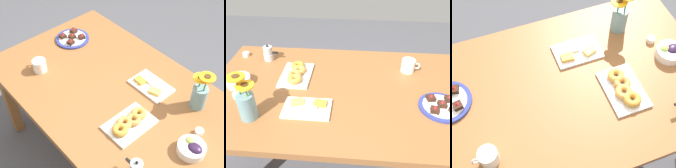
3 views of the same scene
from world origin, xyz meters
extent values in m
plane|color=#4C4C51|center=(0.00, 0.00, 0.00)|extent=(6.00, 6.00, 0.00)
cube|color=brown|center=(0.00, 0.00, 0.72)|extent=(1.60, 1.00, 0.04)
cube|color=brown|center=(-0.72, 0.42, 0.35)|extent=(0.07, 0.07, 0.70)
cube|color=brown|center=(0.72, 0.42, 0.35)|extent=(0.07, 0.07, 0.70)
cylinder|color=white|center=(0.44, 0.24, 0.78)|extent=(0.09, 0.09, 0.09)
cylinder|color=brown|center=(0.44, 0.24, 0.82)|extent=(0.08, 0.08, 0.00)
torus|color=white|center=(0.50, 0.24, 0.78)|extent=(0.05, 0.01, 0.05)
cylinder|color=white|center=(-0.62, 0.00, 0.77)|extent=(0.15, 0.15, 0.05)
ellipsoid|color=#2D1938|center=(-0.64, 0.00, 0.79)|extent=(0.08, 0.07, 0.04)
ellipsoid|color=#9EC14C|center=(-0.59, -0.02, 0.79)|extent=(0.05, 0.04, 0.04)
cube|color=white|center=(-0.15, -0.20, 0.75)|extent=(0.26, 0.17, 0.01)
cube|color=#EFB74C|center=(-0.21, -0.17, 0.76)|extent=(0.08, 0.07, 0.02)
cube|color=white|center=(-0.13, -0.22, 0.76)|extent=(0.08, 0.06, 0.01)
cube|color=orange|center=(-0.08, -0.17, 0.76)|extent=(0.07, 0.06, 0.02)
cube|color=white|center=(-0.28, 0.12, 0.75)|extent=(0.19, 0.28, 0.01)
torus|color=gold|center=(-0.27, 0.04, 0.77)|extent=(0.10, 0.10, 0.04)
torus|color=#D8833E|center=(-0.28, 0.09, 0.77)|extent=(0.12, 0.12, 0.03)
torus|color=gold|center=(-0.27, 0.15, 0.77)|extent=(0.11, 0.11, 0.03)
torus|color=#C6872F|center=(-0.29, 0.20, 0.77)|extent=(0.10, 0.10, 0.04)
cylinder|color=white|center=(-0.58, -0.13, 0.75)|extent=(0.05, 0.05, 0.03)
cylinder|color=#C68923|center=(-0.58, -0.13, 0.76)|extent=(0.04, 0.04, 0.01)
cylinder|color=white|center=(-0.71, 0.35, 0.75)|extent=(0.05, 0.05, 0.03)
cylinder|color=maroon|center=(-0.71, 0.35, 0.76)|extent=(0.04, 0.04, 0.01)
cylinder|color=navy|center=(0.58, -0.12, 0.75)|extent=(0.25, 0.25, 0.01)
cylinder|color=white|center=(0.58, -0.12, 0.75)|extent=(0.20, 0.20, 0.01)
cube|color=#381E14|center=(0.53, -0.07, 0.77)|extent=(0.05, 0.05, 0.02)
cone|color=red|center=(0.53, -0.07, 0.79)|extent=(0.02, 0.02, 0.01)
cube|color=#381E14|center=(0.63, -0.07, 0.77)|extent=(0.04, 0.04, 0.02)
cone|color=red|center=(0.63, -0.07, 0.79)|extent=(0.02, 0.02, 0.01)
cube|color=#381E14|center=(0.53, -0.17, 0.77)|extent=(0.05, 0.05, 0.02)
cone|color=red|center=(0.53, -0.17, 0.79)|extent=(0.02, 0.02, 0.01)
cube|color=#381E14|center=(0.58, -0.12, 0.77)|extent=(0.05, 0.05, 0.02)
cone|color=red|center=(0.58, -0.12, 0.79)|extent=(0.02, 0.02, 0.01)
cylinder|color=#6B939E|center=(-0.44, -0.28, 0.81)|extent=(0.09, 0.09, 0.15)
cylinder|color=#3D702D|center=(-0.46, -0.28, 0.94)|extent=(0.01, 0.01, 0.10)
cylinder|color=orange|center=(-0.46, -0.28, 0.99)|extent=(0.09, 0.09, 0.01)
cylinder|color=#472D14|center=(-0.46, -0.28, 1.00)|extent=(0.04, 0.04, 0.01)
cylinder|color=#3D702D|center=(-0.42, -0.29, 0.92)|extent=(0.01, 0.01, 0.06)
cylinder|color=yellow|center=(-0.42, -0.29, 0.95)|extent=(0.09, 0.09, 0.01)
cylinder|color=#472D14|center=(-0.42, -0.29, 0.96)|extent=(0.04, 0.04, 0.01)
cylinder|color=#B7B7BC|center=(-0.52, 0.31, 0.77)|extent=(0.07, 0.07, 0.05)
cylinder|color=#B7B7BC|center=(-0.52, 0.31, 0.79)|extent=(0.05, 0.05, 0.01)
cylinder|color=#B7B7BC|center=(-0.52, 0.31, 0.82)|extent=(0.06, 0.06, 0.04)
sphere|color=black|center=(-0.52, 0.31, 0.85)|extent=(0.02, 0.02, 0.02)
cube|color=black|center=(-0.47, 0.31, 0.80)|extent=(0.04, 0.01, 0.01)
camera|label=1|loc=(-1.03, 0.91, 2.14)|focal=50.00mm
camera|label=2|loc=(0.10, -1.20, 1.66)|focal=40.00mm
camera|label=3|loc=(0.30, 0.80, 2.11)|focal=50.00mm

